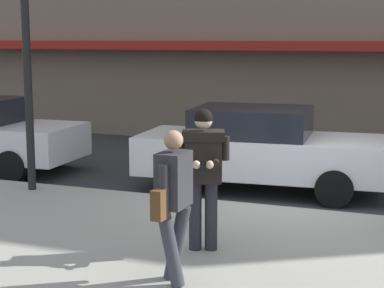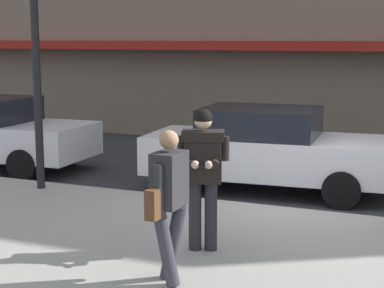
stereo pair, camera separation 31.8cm
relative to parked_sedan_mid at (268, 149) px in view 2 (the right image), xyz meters
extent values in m
plane|color=#2B2D30|center=(0.80, -1.30, -0.79)|extent=(80.00, 80.00, 0.00)
cube|color=#99968E|center=(1.80, -4.15, -0.72)|extent=(32.00, 5.30, 0.14)
cube|color=silver|center=(1.80, -1.25, -0.79)|extent=(28.00, 0.12, 0.01)
cylinder|color=black|center=(-4.77, 0.61, -0.47)|extent=(0.65, 0.26, 0.64)
cylinder|color=black|center=(-4.68, -1.10, -0.47)|extent=(0.65, 0.26, 0.64)
cube|color=silver|center=(0.04, 0.00, -0.12)|extent=(4.63, 2.16, 0.70)
cube|color=black|center=(-0.14, -0.01, 0.49)|extent=(2.19, 1.79, 0.52)
cylinder|color=black|center=(1.37, 0.96, -0.47)|extent=(0.66, 0.27, 0.64)
cylinder|color=black|center=(1.50, -0.74, -0.47)|extent=(0.66, 0.27, 0.64)
cylinder|color=black|center=(-1.42, 0.75, -0.47)|extent=(0.66, 0.27, 0.64)
cylinder|color=black|center=(-1.28, -0.96, -0.47)|extent=(0.66, 0.27, 0.64)
cylinder|color=#23232B|center=(0.42, -3.92, -0.21)|extent=(0.16, 0.16, 0.88)
cylinder|color=#23232B|center=(0.23, -3.98, -0.21)|extent=(0.16, 0.16, 0.88)
cube|color=black|center=(0.32, -3.95, 0.55)|extent=(0.53, 0.43, 0.64)
cube|color=black|center=(0.32, -3.95, 0.82)|extent=(0.60, 0.49, 0.12)
cylinder|color=black|center=(0.58, -3.86, 0.66)|extent=(0.11, 0.11, 0.30)
cylinder|color=black|center=(0.52, -4.05, 0.51)|extent=(0.19, 0.32, 0.10)
sphere|color=beige|center=(0.50, -4.21, 0.51)|extent=(0.10, 0.10, 0.10)
cylinder|color=black|center=(0.07, -4.04, 0.66)|extent=(0.11, 0.11, 0.30)
cylinder|color=black|center=(0.24, -4.15, 0.51)|extent=(0.19, 0.32, 0.10)
sphere|color=beige|center=(0.35, -4.26, 0.51)|extent=(0.10, 0.10, 0.10)
cube|color=black|center=(0.44, -4.27, 0.51)|extent=(0.12, 0.16, 0.07)
sphere|color=beige|center=(0.33, -3.98, 1.01)|extent=(0.22, 0.22, 0.22)
sphere|color=black|center=(0.33, -3.98, 1.04)|extent=(0.23, 0.23, 0.23)
cylinder|color=#33333D|center=(0.40, -5.02, -0.22)|extent=(0.33, 0.16, 0.87)
cylinder|color=#33333D|center=(0.40, -5.20, -0.22)|extent=(0.33, 0.16, 0.87)
cube|color=#2D2D33|center=(0.40, -5.11, 0.51)|extent=(0.29, 0.43, 0.60)
cylinder|color=#2D2D33|center=(0.41, -4.86, 0.43)|extent=(0.10, 0.10, 0.58)
cylinder|color=#2D2D33|center=(0.39, -5.36, 0.43)|extent=(0.10, 0.10, 0.58)
sphere|color=tan|center=(0.40, -5.11, 0.94)|extent=(0.21, 0.21, 0.21)
cube|color=brown|center=(0.37, -5.41, 0.31)|extent=(0.13, 0.24, 0.32)
cylinder|color=black|center=(-3.63, -1.95, 1.65)|extent=(0.14, 0.14, 4.60)
camera|label=1|loc=(2.97, -11.33, 2.01)|focal=60.00mm
camera|label=2|loc=(3.26, -11.21, 2.01)|focal=60.00mm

